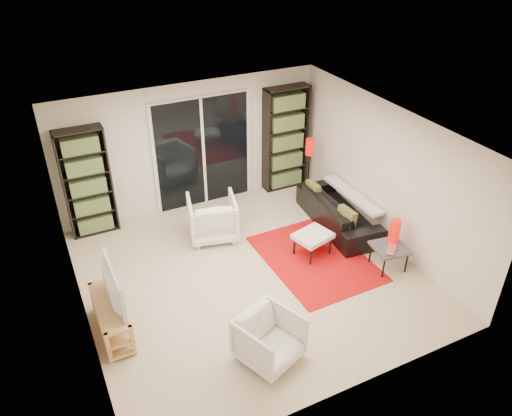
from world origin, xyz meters
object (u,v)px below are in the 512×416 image
object	(u,v)px
tv_stand	(111,317)
ottoman	(313,237)
bookshelf_right	(286,139)
sofa	(339,211)
side_table	(390,249)
armchair_back	(212,218)
armchair_front	(270,339)
floor_lamp	(309,154)
bookshelf_left	(87,183)

from	to	relation	value
tv_stand	ottoman	size ratio (longest dim) A/B	1.67
bookshelf_right	sofa	bearing A→B (deg)	-84.90
bookshelf_right	side_table	xyz separation A→B (m)	(0.17, -3.14, -0.69)
sofa	tv_stand	bearing A→B (deg)	106.96
armchair_back	armchair_front	world-z (taller)	armchair_back
bookshelf_right	floor_lamp	size ratio (longest dim) A/B	1.74
bookshelf_left	side_table	size ratio (longest dim) A/B	3.38
armchair_back	tv_stand	bearing A→B (deg)	50.60
ottoman	sofa	bearing A→B (deg)	32.15
tv_stand	side_table	distance (m)	4.31
tv_stand	floor_lamp	size ratio (longest dim) A/B	0.94
bookshelf_right	sofa	xyz separation A→B (m)	(0.16, -1.74, -0.76)
ottoman	side_table	distance (m)	1.23
floor_lamp	bookshelf_right	bearing A→B (deg)	114.24
bookshelf_right	ottoman	world-z (taller)	bookshelf_right
armchair_front	floor_lamp	distance (m)	4.39
bookshelf_left	armchair_front	world-z (taller)	bookshelf_left
side_table	armchair_front	bearing A→B (deg)	-161.98
armchair_back	ottoman	bearing A→B (deg)	150.37
bookshelf_left	side_table	world-z (taller)	bookshelf_left
tv_stand	sofa	xyz separation A→B (m)	(4.27, 0.89, 0.03)
bookshelf_left	armchair_front	size ratio (longest dim) A/B	2.66
armchair_front	floor_lamp	world-z (taller)	floor_lamp
armchair_back	ottoman	distance (m)	1.78
bookshelf_right	floor_lamp	bearing A→B (deg)	-65.76
tv_stand	side_table	xyz separation A→B (m)	(4.28, -0.51, 0.10)
side_table	floor_lamp	bearing A→B (deg)	88.44
armchair_back	floor_lamp	xyz separation A→B (m)	(2.26, 0.55, 0.52)
sofa	side_table	xyz separation A→B (m)	(0.01, -1.40, 0.07)
bookshelf_left	sofa	world-z (taller)	bookshelf_left
bookshelf_right	ottoman	size ratio (longest dim) A/B	3.08
bookshelf_right	sofa	distance (m)	1.90
armchair_front	side_table	distance (m)	2.71
armchair_back	floor_lamp	bearing A→B (deg)	-152.37
tv_stand	armchair_front	bearing A→B (deg)	-38.45
bookshelf_left	armchair_back	xyz separation A→B (m)	(1.83, -1.07, -0.60)
bookshelf_left	armchair_back	distance (m)	2.20
armchair_front	bookshelf_left	bearing A→B (deg)	88.45
armchair_front	armchair_back	bearing A→B (deg)	60.92
tv_stand	bookshelf_left	bearing A→B (deg)	84.23
armchair_back	armchair_front	size ratio (longest dim) A/B	1.13
armchair_front	floor_lamp	size ratio (longest dim) A/B	0.61
armchair_back	floor_lamp	distance (m)	2.38
bookshelf_right	side_table	bearing A→B (deg)	-86.96
bookshelf_left	armchair_front	xyz separation A→B (m)	(1.44, -3.98, -0.64)
bookshelf_right	tv_stand	world-z (taller)	bookshelf_right
ottoman	floor_lamp	size ratio (longest dim) A/B	0.56
side_table	ottoman	bearing A→B (deg)	137.15
bookshelf_right	armchair_back	world-z (taller)	bookshelf_right
armchair_back	armchair_front	bearing A→B (deg)	96.38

